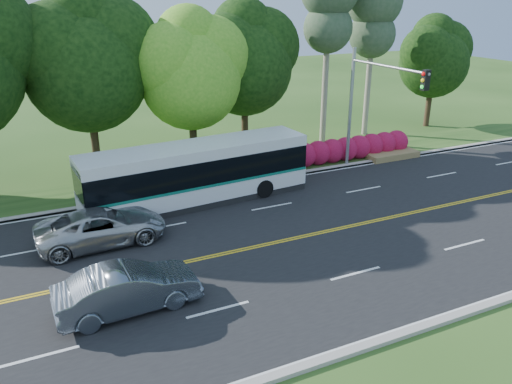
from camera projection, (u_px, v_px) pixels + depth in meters
name	position (u px, v px, depth m)	size (l,w,h in m)	color
ground	(318.00, 234.00, 21.82)	(120.00, 120.00, 0.00)	#294C19
road	(318.00, 233.00, 21.81)	(60.00, 14.00, 0.02)	black
curb_north	(251.00, 181.00, 27.82)	(60.00, 0.30, 0.15)	#A9A198
curb_south	(437.00, 323.00, 15.76)	(60.00, 0.30, 0.15)	#A9A198
grass_verge	(238.00, 171.00, 29.39)	(60.00, 4.00, 0.10)	#294C19
lane_markings	(316.00, 234.00, 21.77)	(57.60, 13.82, 0.00)	gold
tree_row	(128.00, 53.00, 27.56)	(44.70, 9.10, 13.84)	black
bougainvillea_hedge	(348.00, 149.00, 31.24)	(9.50, 2.25, 1.50)	maroon
traffic_signal	(372.00, 94.00, 27.20)	(0.42, 6.10, 7.00)	#96989F
transit_bus	(197.00, 174.00, 24.61)	(11.52, 3.40, 2.97)	white
sedan	(128.00, 289.00, 16.28)	(1.63, 4.67, 1.54)	slate
suv	(102.00, 227.00, 20.72)	(2.43, 5.26, 1.46)	#B0B3B5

